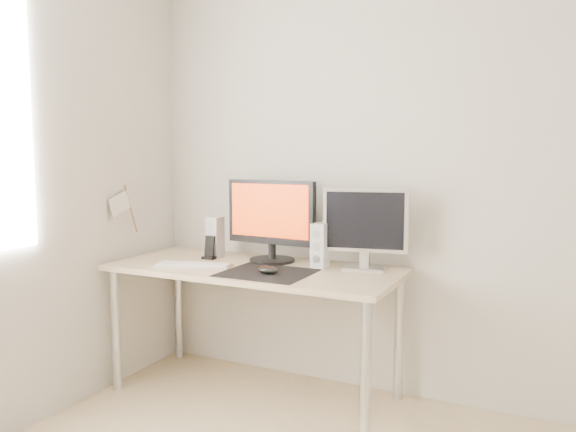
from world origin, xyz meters
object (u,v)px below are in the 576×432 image
(mouse, at_px, (268,270))
(main_monitor, at_px, (271,218))
(desk, at_px, (254,280))
(speaker_right, at_px, (320,246))
(keyboard, at_px, (194,265))
(phone_dock, at_px, (210,252))
(second_monitor, at_px, (365,225))
(speaker_left, at_px, (215,237))

(mouse, distance_m, main_monitor, 0.41)
(desk, distance_m, main_monitor, 0.37)
(speaker_right, distance_m, keyboard, 0.70)
(mouse, bearing_deg, phone_dock, 155.46)
(mouse, relative_size, speaker_right, 0.46)
(mouse, distance_m, desk, 0.25)
(second_monitor, xyz_separation_m, phone_dock, (-0.91, -0.11, -0.20))
(speaker_left, xyz_separation_m, speaker_right, (0.68, -0.02, 0.00))
(second_monitor, bearing_deg, speaker_right, -163.18)
(speaker_left, bearing_deg, keyboard, -81.29)
(mouse, xyz_separation_m, speaker_left, (-0.51, 0.29, 0.10))
(phone_dock, bearing_deg, keyboard, -78.85)
(keyboard, bearing_deg, phone_dock, 101.15)
(mouse, xyz_separation_m, speaker_right, (0.17, 0.27, 0.10))
(main_monitor, height_order, phone_dock, main_monitor)
(desk, bearing_deg, mouse, -42.61)
(second_monitor, bearing_deg, speaker_left, -176.81)
(speaker_right, xyz_separation_m, keyboard, (-0.64, -0.26, -0.11))
(keyboard, relative_size, phone_dock, 3.18)
(phone_dock, bearing_deg, mouse, -24.54)
(keyboard, bearing_deg, main_monitor, 42.47)
(desk, xyz_separation_m, second_monitor, (0.57, 0.19, 0.32))
(speaker_left, bearing_deg, second_monitor, 3.19)
(desk, relative_size, speaker_left, 6.58)
(desk, relative_size, main_monitor, 2.90)
(desk, height_order, speaker_right, speaker_right)
(main_monitor, distance_m, keyboard, 0.50)
(mouse, height_order, second_monitor, second_monitor)
(keyboard, height_order, phone_dock, phone_dock)
(second_monitor, distance_m, phone_dock, 0.94)
(mouse, relative_size, phone_dock, 0.82)
(mouse, height_order, speaker_left, speaker_left)
(speaker_right, height_order, phone_dock, speaker_right)
(mouse, xyz_separation_m, phone_dock, (-0.51, 0.23, 0.02))
(main_monitor, xyz_separation_m, second_monitor, (0.55, 0.03, -0.01))
(desk, xyz_separation_m, speaker_right, (0.34, 0.12, 0.20))
(mouse, xyz_separation_m, keyboard, (-0.47, 0.01, -0.02))
(mouse, distance_m, second_monitor, 0.57)
(keyboard, bearing_deg, second_monitor, 20.72)
(speaker_left, distance_m, phone_dock, 0.10)
(speaker_left, bearing_deg, main_monitor, 2.95)
(speaker_right, bearing_deg, phone_dock, -176.67)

